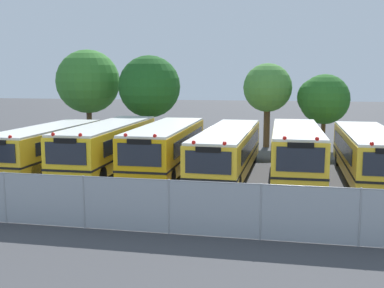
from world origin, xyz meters
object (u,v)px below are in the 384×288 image
Objects in this scene: school_bus_1 at (109,144)px; tree_2 at (266,87)px; tree_3 at (322,99)px; tree_1 at (149,86)px; school_bus_2 at (166,147)px; school_bus_0 at (48,145)px; school_bus_3 at (228,150)px; school_bus_4 at (296,150)px; school_bus_5 at (368,153)px; tree_0 at (88,80)px.

tree_2 is at bearing -129.96° from school_bus_1.
tree_1 is at bearing -173.75° from tree_3.
school_bus_1 is at bearing -141.42° from tree_3.
school_bus_0 is at bearing -0.44° from school_bus_2.
school_bus_1 is at bearing -129.25° from tree_2.
school_bus_3 is 1.17× the size of school_bus_4.
school_bus_1 is 16.10m from tree_3.
tree_0 reaches higher than school_bus_5.
tree_2 is (8.55, 1.77, -0.07)m from tree_1.
school_bus_1 is 2.05× the size of tree_3.
school_bus_5 is at bearing -80.61° from tree_3.
school_bus_2 is 0.86× the size of school_bus_3.
school_bus_5 is at bearing -61.07° from tree_2.
school_bus_4 is at bearing -32.07° from tree_0.
tree_1 is (5.31, -1.08, -0.41)m from tree_0.
school_bus_3 is 7.23m from school_bus_5.
tree_0 reaches higher than school_bus_2.
school_bus_4 is at bearing -40.02° from tree_1.
school_bus_0 is 0.85× the size of school_bus_3.
school_bus_5 is at bearing -173.74° from school_bus_4.
school_bus_1 is at bearing -89.28° from tree_1.
school_bus_5 is 1.57× the size of tree_1.
school_bus_1 is 3.46m from school_bus_2.
school_bus_3 is at bearing 177.42° from school_bus_1.
school_bus_3 is 3.58m from school_bus_4.
school_bus_3 is 1.09× the size of school_bus_5.
school_bus_0 is at bearing 3.21° from school_bus_1.
tree_0 reaches higher than school_bus_4.
school_bus_3 is 16.17m from tree_0.
tree_2 is at bearing -138.24° from school_bus_0.
tree_0 is at bearing -179.05° from tree_3.
school_bus_2 reaches higher than school_bus_5.
school_bus_2 is (3.45, -0.26, 0.00)m from school_bus_1.
tree_3 is at bearing -5.62° from tree_2.
school_bus_1 is 1.51× the size of tree_0.
school_bus_0 is at bearing 1.71° from school_bus_3.
school_bus_0 is 10.51m from school_bus_3.
tree_0 is (-19.50, 9.51, 3.62)m from school_bus_5.
tree_3 is (2.02, 10.23, 2.23)m from school_bus_4.
school_bus_5 is 1.97× the size of tree_3.
school_bus_2 is at bearing -68.05° from tree_1.
school_bus_1 is 1.11× the size of school_bus_4.
tree_2 is (-5.64, 10.20, 3.13)m from school_bus_5.
school_bus_0 is 0.99× the size of school_bus_2.
tree_2 is (1.58, 10.56, 3.15)m from school_bus_3.
school_bus_5 is 10.20m from tree_3.
school_bus_0 is 1.83× the size of tree_3.
school_bus_1 is at bearing -0.30° from school_bus_3.
school_bus_2 is 10.02m from tree_1.
tree_1 reaches higher than school_bus_3.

